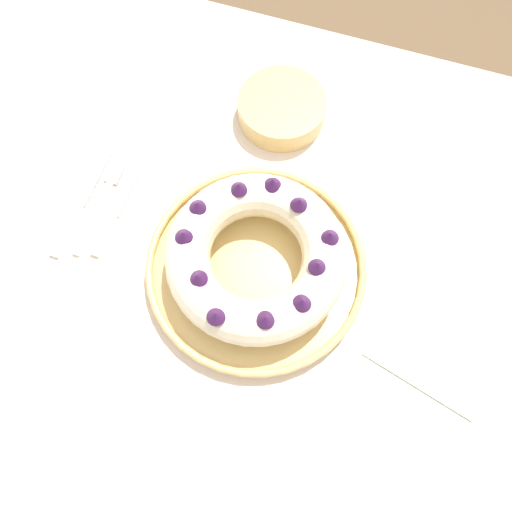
% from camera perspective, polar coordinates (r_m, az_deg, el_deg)
% --- Properties ---
extents(ground_plane, '(8.00, 8.00, 0.00)m').
position_cam_1_polar(ground_plane, '(1.54, 0.21, -11.54)').
color(ground_plane, brown).
extents(dining_table, '(1.53, 1.06, 0.76)m').
position_cam_1_polar(dining_table, '(0.88, 0.36, -4.51)').
color(dining_table, beige).
rests_on(dining_table, ground_plane).
extents(serving_dish, '(0.35, 0.35, 0.03)m').
position_cam_1_polar(serving_dish, '(0.79, 0.00, -1.23)').
color(serving_dish, tan).
rests_on(serving_dish, dining_table).
extents(bundt_cake, '(0.27, 0.27, 0.08)m').
position_cam_1_polar(bundt_cake, '(0.74, 0.00, 0.03)').
color(bundt_cake, beige).
rests_on(bundt_cake, serving_dish).
extents(fork, '(0.02, 0.19, 0.01)m').
position_cam_1_polar(fork, '(0.89, -17.00, 6.51)').
color(fork, white).
rests_on(fork, dining_table).
extents(serving_knife, '(0.02, 0.22, 0.01)m').
position_cam_1_polar(serving_knife, '(0.89, -19.60, 5.35)').
color(serving_knife, white).
rests_on(serving_knife, dining_table).
extents(cake_knife, '(0.02, 0.17, 0.01)m').
position_cam_1_polar(cake_knife, '(0.87, -16.09, 4.27)').
color(cake_knife, white).
rests_on(cake_knife, dining_table).
extents(side_bowl, '(0.16, 0.16, 0.04)m').
position_cam_1_polar(side_bowl, '(0.92, 2.95, 16.47)').
color(side_bowl, tan).
rests_on(side_bowl, dining_table).
extents(napkin, '(0.21, 0.17, 0.00)m').
position_cam_1_polar(napkin, '(0.81, 19.71, -10.23)').
color(napkin, '#B2D1B7').
rests_on(napkin, dining_table).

